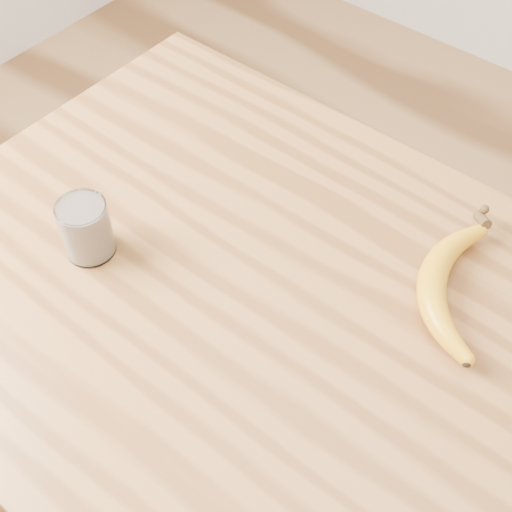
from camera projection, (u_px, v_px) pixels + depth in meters
The scene contains 4 objects.
room at pixel (323, 29), 0.60m from camera, with size 4.04×4.04×2.70m.
table at pixel (295, 377), 1.05m from camera, with size 1.20×0.80×0.90m.
smoothie_glass at pixel (86, 229), 1.00m from camera, with size 0.07×0.07×0.09m.
banana at pixel (431, 281), 0.97m from camera, with size 0.12×0.33×0.04m, color orange, non-canonical shape.
Camera 1 is at (0.29, -0.44, 1.69)m, focal length 50.00 mm.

